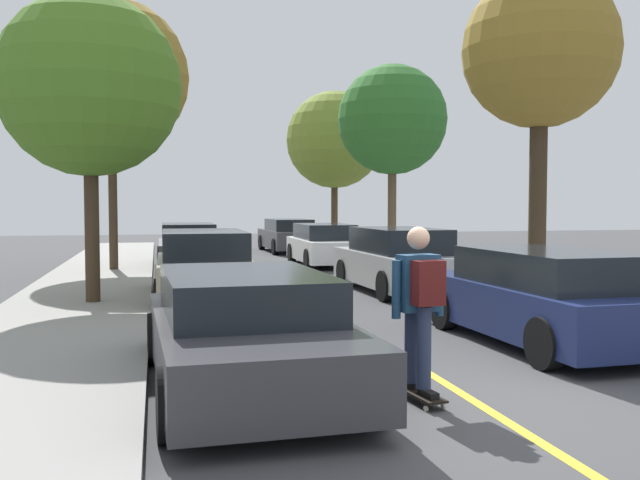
{
  "coord_description": "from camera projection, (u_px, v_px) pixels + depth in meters",
  "views": [
    {
      "loc": [
        -3.11,
        -6.39,
        2.0
      ],
      "look_at": [
        -0.19,
        6.11,
        1.33
      ],
      "focal_mm": 39.39,
      "sensor_mm": 36.0,
      "label": 1
    }
  ],
  "objects": [
    {
      "name": "ground",
      "position": [
        477.0,
        403.0,
        7.03
      ],
      "size": [
        80.0,
        80.0,
        0.0
      ],
      "primitive_type": "plane",
      "color": "#424244"
    },
    {
      "name": "center_line",
      "position": [
        362.0,
        332.0,
        10.92
      ],
      "size": [
        0.12,
        39.2,
        0.01
      ],
      "primitive_type": "cube",
      "color": "gold",
      "rests_on": "ground"
    },
    {
      "name": "parked_car_left_nearest",
      "position": [
        246.0,
        331.0,
        7.55
      ],
      "size": [
        2.13,
        4.43,
        1.25
      ],
      "color": "#38383D",
      "rests_on": "ground"
    },
    {
      "name": "parked_car_left_near",
      "position": [
        204.0,
        267.0,
        14.27
      ],
      "size": [
        1.98,
        4.24,
        1.45
      ],
      "color": "#BCAD89",
      "rests_on": "ground"
    },
    {
      "name": "parked_car_left_far",
      "position": [
        188.0,
        247.0,
        21.24
      ],
      "size": [
        1.85,
        4.53,
        1.4
      ],
      "color": "#38383D",
      "rests_on": "ground"
    },
    {
      "name": "parked_car_right_nearest",
      "position": [
        541.0,
        297.0,
        9.91
      ],
      "size": [
        1.92,
        4.28,
        1.35
      ],
      "color": "navy",
      "rests_on": "ground"
    },
    {
      "name": "parked_car_right_near",
      "position": [
        397.0,
        261.0,
        15.8
      ],
      "size": [
        1.94,
        4.37,
        1.45
      ],
      "color": "#B7B7BC",
      "rests_on": "ground"
    },
    {
      "name": "parked_car_right_far",
      "position": [
        324.0,
        245.0,
        22.67
      ],
      "size": [
        1.88,
        4.25,
        1.34
      ],
      "color": "white",
      "rests_on": "ground"
    },
    {
      "name": "parked_car_right_farthest",
      "position": [
        288.0,
        236.0,
        28.95
      ],
      "size": [
        1.93,
        4.61,
        1.36
      ],
      "color": "#38383D",
      "rests_on": "ground"
    },
    {
      "name": "street_tree_left_nearest",
      "position": [
        90.0,
        86.0,
        13.1
      ],
      "size": [
        3.41,
        3.41,
        5.77
      ],
      "color": "#3D2D1E",
      "rests_on": "sidewalk_left"
    },
    {
      "name": "street_tree_left_near",
      "position": [
        111.0,
        76.0,
        19.59
      ],
      "size": [
        4.32,
        4.32,
        7.58
      ],
      "color": "#3D2D1E",
      "rests_on": "sidewalk_left"
    },
    {
      "name": "street_tree_right_nearest",
      "position": [
        540.0,
        52.0,
        13.8
      ],
      "size": [
        3.06,
        3.06,
        6.41
      ],
      "color": "#3D2D1E",
      "rests_on": "sidewalk_right"
    },
    {
      "name": "street_tree_right_near",
      "position": [
        392.0,
        120.0,
        22.43
      ],
      "size": [
        3.51,
        3.51,
        6.29
      ],
      "color": "brown",
      "rests_on": "sidewalk_right"
    },
    {
      "name": "street_tree_right_far",
      "position": [
        335.0,
        140.0,
        29.71
      ],
      "size": [
        4.1,
        4.1,
        6.61
      ],
      "color": "#4C3823",
      "rests_on": "sidewalk_right"
    },
    {
      "name": "skateboard",
      "position": [
        417.0,
        393.0,
        7.09
      ],
      "size": [
        0.34,
        0.86,
        0.1
      ],
      "color": "black",
      "rests_on": "ground"
    },
    {
      "name": "skateboarder",
      "position": [
        420.0,
        299.0,
        7.0
      ],
      "size": [
        0.59,
        0.71,
        1.67
      ],
      "color": "black",
      "rests_on": "skateboard"
    }
  ]
}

